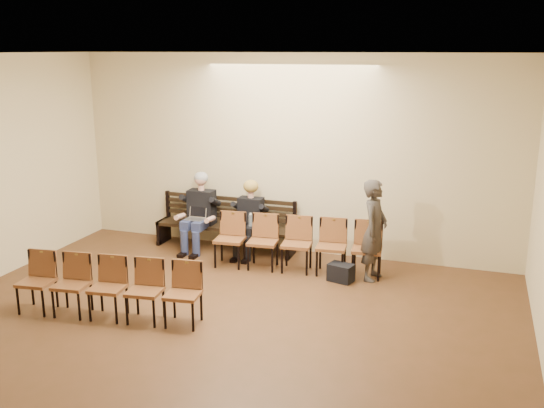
{
  "coord_description": "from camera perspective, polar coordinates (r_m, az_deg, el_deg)",
  "views": [
    {
      "loc": [
        3.1,
        -5.05,
        3.56
      ],
      "look_at": [
        -0.01,
        4.05,
        1.09
      ],
      "focal_mm": 40.0,
      "sensor_mm": 36.0,
      "label": 1
    }
  ],
  "objects": [
    {
      "name": "seated_woman",
      "position": [
        10.68,
        -2.18,
        -1.57
      ],
      "size": [
        0.53,
        0.74,
        1.24
      ],
      "primitive_type": null,
      "color": "black",
      "rests_on": "ground"
    },
    {
      "name": "passerby",
      "position": [
        9.58,
        9.63,
        -1.75
      ],
      "size": [
        0.53,
        0.73,
        1.85
      ],
      "primitive_type": "imported",
      "rotation": [
        0.0,
        0.0,
        1.44
      ],
      "color": "#37322D",
      "rests_on": "ground"
    },
    {
      "name": "chair_row_front",
      "position": [
        9.93,
        2.33,
        -3.84
      ],
      "size": [
        2.79,
        0.77,
        0.9
      ],
      "primitive_type": "cube",
      "rotation": [
        0.0,
        0.0,
        0.1
      ],
      "color": "brown",
      "rests_on": "ground"
    },
    {
      "name": "water_bottle",
      "position": [
        10.46,
        -2.01,
        -2.18
      ],
      "size": [
        0.08,
        0.08,
        0.24
      ],
      "primitive_type": "cylinder",
      "rotation": [
        0.0,
        0.0,
        0.13
      ],
      "color": "silver",
      "rests_on": "bench"
    },
    {
      "name": "chair_row_back",
      "position": [
        8.54,
        -15.22,
        -7.68
      ],
      "size": [
        2.62,
        0.77,
        0.84
      ],
      "primitive_type": "cube",
      "rotation": [
        0.0,
        0.0,
        0.12
      ],
      "color": "brown",
      "rests_on": "ground"
    },
    {
      "name": "room_walls",
      "position": [
        6.68,
        -9.02,
        5.44
      ],
      "size": [
        8.02,
        10.01,
        3.51
      ],
      "color": "beige",
      "rests_on": "ground"
    },
    {
      "name": "bag",
      "position": [
        9.65,
        6.5,
        -6.43
      ],
      "size": [
        0.43,
        0.35,
        0.28
      ],
      "primitive_type": "cube",
      "rotation": [
        0.0,
        0.0,
        -0.26
      ],
      "color": "black",
      "rests_on": "ground"
    },
    {
      "name": "bench",
      "position": [
        11.09,
        -4.44,
        -3.12
      ],
      "size": [
        2.6,
        0.9,
        0.45
      ],
      "primitive_type": "cube",
      "color": "black",
      "rests_on": "ground"
    },
    {
      "name": "ground",
      "position": [
        6.91,
        -11.32,
        -16.9
      ],
      "size": [
        10.0,
        10.0,
        0.0
      ],
      "primitive_type": "plane",
      "color": "brown",
      "rests_on": "ground"
    },
    {
      "name": "laptop",
      "position": [
        10.9,
        -7.26,
        -1.62
      ],
      "size": [
        0.36,
        0.3,
        0.24
      ],
      "primitive_type": "cube",
      "rotation": [
        0.0,
        0.0,
        -0.13
      ],
      "color": "silver",
      "rests_on": "bench"
    },
    {
      "name": "seated_man",
      "position": [
        11.03,
        -6.85,
        -0.65
      ],
      "size": [
        0.59,
        0.82,
        1.42
      ],
      "primitive_type": null,
      "color": "black",
      "rests_on": "ground"
    }
  ]
}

